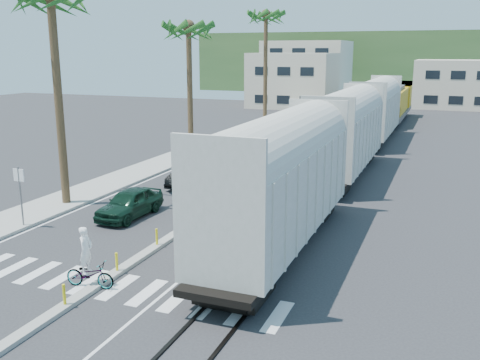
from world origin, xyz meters
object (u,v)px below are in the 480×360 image
car_lead (130,203)px  cyclist (89,268)px  street_sign (20,188)px  car_second (190,174)px

car_lead → cyclist: cyclist is taller
street_sign → cyclist: street_sign is taller
street_sign → car_lead: size_ratio=0.69×
car_lead → cyclist: bearing=-65.2°
street_sign → car_lead: 5.23m
car_lead → car_second: bearing=93.1°
street_sign → cyclist: (7.05, -4.34, -1.25)m
car_second → cyclist: 15.19m
street_sign → car_second: bearing=70.7°
street_sign → car_second: size_ratio=0.70×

